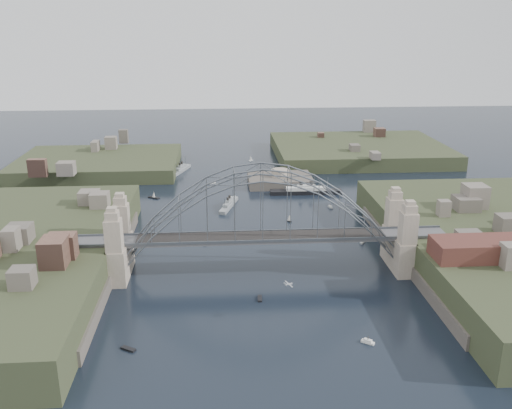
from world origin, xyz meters
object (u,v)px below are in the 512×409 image
Objects in this scene: fort_island at (280,185)px; naval_cruiser_far at (181,170)px; naval_cruiser_near at (229,205)px; bridge at (262,220)px; ocean_liner at (306,191)px; wharf_shed at (482,249)px.

fort_island is 40.78m from naval_cruiser_far.
naval_cruiser_far reaches higher than naval_cruiser_near.
bridge is at bearing -75.38° from naval_cruiser_far.
ocean_liner is (19.35, 58.18, -11.42)m from bridge.
wharf_shed is at bearing -50.17° from naval_cruiser_near.
fort_island is 13.97m from ocean_liner.
bridge reaches higher than naval_cruiser_far.
bridge is at bearing -108.39° from ocean_liner.
bridge is 48.27m from naval_cruiser_near.
ocean_liner reaches higher than naval_cruiser_far.
ocean_liner is at bearing -58.14° from fort_island.
bridge is 93.79m from naval_cruiser_far.
naval_cruiser_far is (-35.49, 20.07, 1.12)m from fort_island.
fort_island is (12.00, 70.00, -12.66)m from bridge.
wharf_shed is at bearing -69.15° from fort_island.
fort_island is at bearing 121.86° from ocean_liner.
wharf_shed is (44.00, -14.00, -2.32)m from bridge.
naval_cruiser_far is at bearing 111.39° from naval_cruiser_near.
naval_cruiser_far is (-17.10, 43.66, 0.07)m from naval_cruiser_near.
wharf_shed is 124.38m from naval_cruiser_far.
wharf_shed reaches higher than naval_cruiser_far.
fort_island is 1.10× the size of wharf_shed.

